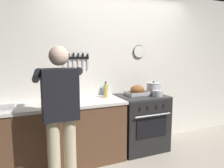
{
  "coord_description": "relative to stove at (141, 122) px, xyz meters",
  "views": [
    {
      "loc": [
        -1.58,
        -1.98,
        1.59
      ],
      "look_at": [
        -0.36,
        0.85,
        1.14
      ],
      "focal_mm": 34.7,
      "sensor_mm": 36.0,
      "label": 1
    }
  ],
  "objects": [
    {
      "name": "roasting_pan",
      "position": [
        -0.07,
        0.02,
        0.53
      ],
      "size": [
        0.35,
        0.26,
        0.17
      ],
      "color": "#B7B7BC",
      "rests_on": "stove"
    },
    {
      "name": "person_cook",
      "position": [
        -1.41,
        -0.61,
        0.5
      ],
      "size": [
        0.51,
        0.63,
        1.66
      ],
      "rotation": [
        0.0,
        0.0,
        1.6
      ],
      "color": "#C6B793",
      "rests_on": "ground"
    },
    {
      "name": "bottle_hot_sauce",
      "position": [
        -1.26,
        0.05,
        0.53
      ],
      "size": [
        0.05,
        0.05,
        0.2
      ],
      "color": "red",
      "rests_on": "counter_block"
    },
    {
      "name": "bottle_dish_soap",
      "position": [
        -0.54,
        0.24,
        0.53
      ],
      "size": [
        0.07,
        0.07,
        0.2
      ],
      "color": "#338CCC",
      "rests_on": "counter_block"
    },
    {
      "name": "bottle_soy_sauce",
      "position": [
        -1.41,
        0.18,
        0.52
      ],
      "size": [
        0.05,
        0.05,
        0.18
      ],
      "color": "black",
      "rests_on": "counter_block"
    },
    {
      "name": "cutting_board",
      "position": [
        -1.37,
        -0.07,
        0.46
      ],
      "size": [
        0.36,
        0.24,
        0.02
      ],
      "primitive_type": "cube",
      "color": "tan",
      "rests_on": "counter_block"
    },
    {
      "name": "counter_block",
      "position": [
        -1.43,
        0.0,
        0.01
      ],
      "size": [
        2.03,
        0.65,
        0.9
      ],
      "color": "brown",
      "rests_on": "ground"
    },
    {
      "name": "saucepan",
      "position": [
        0.19,
        -0.17,
        0.5
      ],
      "size": [
        0.16,
        0.16,
        0.09
      ],
      "color": "#B7B7BC",
      "rests_on": "stove"
    },
    {
      "name": "wall_back",
      "position": [
        -0.22,
        0.36,
        0.85
      ],
      "size": [
        6.0,
        0.13,
        2.6
      ],
      "color": "white",
      "rests_on": "ground"
    },
    {
      "name": "bottle_wine_red",
      "position": [
        -1.12,
        0.16,
        0.57
      ],
      "size": [
        0.07,
        0.07,
        0.3
      ],
      "color": "#47141E",
      "rests_on": "counter_block"
    },
    {
      "name": "stock_pot",
      "position": [
        0.22,
        -0.01,
        0.55
      ],
      "size": [
        0.23,
        0.23,
        0.22
      ],
      "color": "#B7B7BC",
      "rests_on": "stove"
    },
    {
      "name": "bottle_cooking_oil",
      "position": [
        -0.6,
        0.07,
        0.55
      ],
      "size": [
        0.07,
        0.07,
        0.25
      ],
      "color": "gold",
      "rests_on": "counter_block"
    },
    {
      "name": "stove",
      "position": [
        0.0,
        0.0,
        0.0
      ],
      "size": [
        0.76,
        0.67,
        0.9
      ],
      "color": "black",
      "rests_on": "ground"
    },
    {
      "name": "bottle_olive_oil",
      "position": [
        -1.19,
        0.03,
        0.57
      ],
      "size": [
        0.07,
        0.07,
        0.28
      ],
      "color": "#385623",
      "rests_on": "counter_block"
    }
  ]
}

